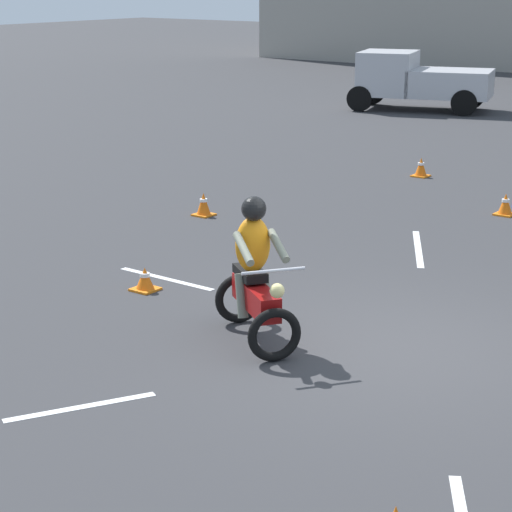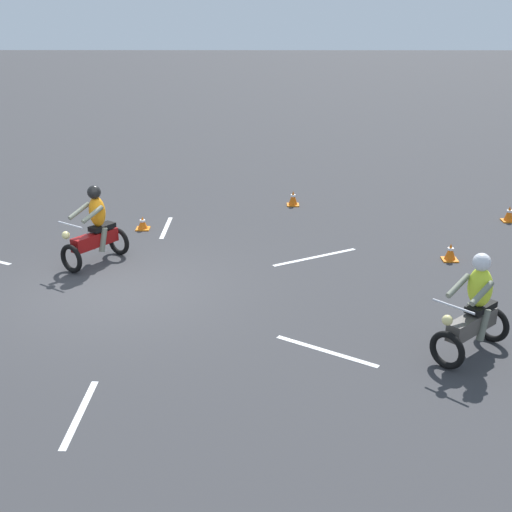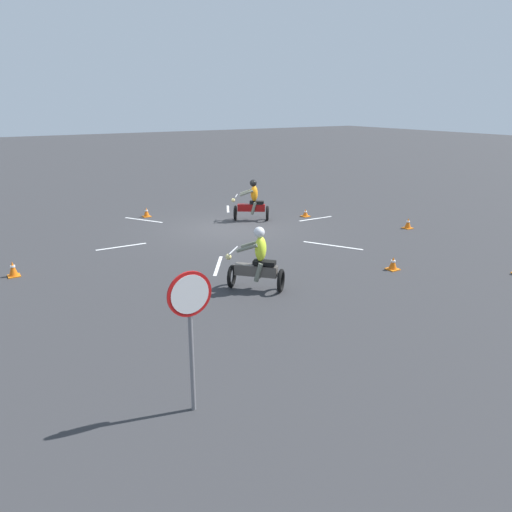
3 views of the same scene
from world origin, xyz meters
name	(u,v)px [view 2 (image 2 of 3)]	position (x,y,z in m)	size (l,w,h in m)	color
ground_plane	(120,290)	(0.00, 0.00, 0.00)	(120.00, 120.00, 0.00)	#333335
motorcycle_rider_foreground	(95,230)	(-1.44, -0.73, 0.73)	(1.49, 1.30, 1.66)	black
motorcycle_rider_background	(474,311)	(2.51, 5.97, 0.73)	(1.40, 1.43, 1.66)	black
traffic_cone_near_right	(143,223)	(-3.69, -0.14, 0.15)	(0.32, 0.32, 0.31)	orange
traffic_cone_mid_center	(509,214)	(-4.37, 8.82, 0.19)	(0.32, 0.32, 0.39)	orange
traffic_cone_mid_left	(450,252)	(-1.63, 6.69, 0.18)	(0.32, 0.32, 0.38)	orange
traffic_cone_far_right	(293,198)	(-5.75, 3.54, 0.19)	(0.32, 0.32, 0.40)	orange
lane_stripe_e	(80,413)	(4.26, 0.24, 0.00)	(0.10, 1.68, 0.01)	silver
lane_stripe_ne	(326,351)	(2.47, 3.72, 0.00)	(0.10, 1.81, 0.01)	silver
lane_stripe_nw	(315,257)	(-1.79, 3.85, 0.00)	(0.10, 2.09, 0.01)	silver
lane_stripe_w	(166,228)	(-3.81, 0.40, 0.00)	(0.10, 1.65, 0.01)	silver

